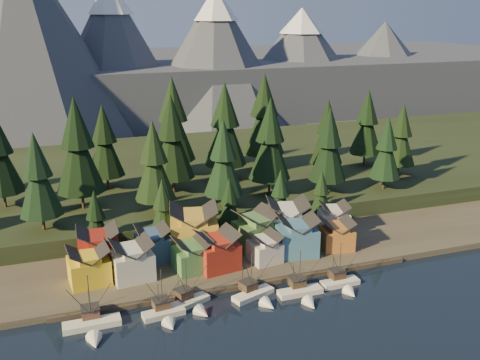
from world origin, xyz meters
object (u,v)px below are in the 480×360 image
object	(u,v)px
boat_4	(303,288)
house_front_1	(132,259)
boat_2	(191,298)
house_back_0	(98,247)
boat_3	(256,290)
boat_5	(343,278)
boat_0	(92,320)
house_front_0	(89,264)
house_back_1	(153,243)
boat_1	(165,308)

from	to	relation	value
boat_4	house_front_1	world-z (taller)	house_front_1
boat_2	boat_4	xyz separation A→B (m)	(22.98, -3.50, -0.08)
house_front_1	house_back_0	size ratio (longest dim) A/B	0.96
boat_3	house_back_0	size ratio (longest dim) A/B	1.13
boat_2	boat_5	bearing A→B (deg)	-26.50
house_front_1	house_back_0	bearing A→B (deg)	124.57
house_back_0	boat_2	bearing A→B (deg)	-51.59
boat_4	boat_0	bearing A→B (deg)	178.30
boat_5	house_front_0	bearing A→B (deg)	160.67
house_back_0	house_front_1	bearing A→B (deg)	-48.46
boat_2	house_back_1	world-z (taller)	boat_2
boat_2	house_back_1	size ratio (longest dim) A/B	1.33
boat_3	house_front_1	world-z (taller)	house_front_1
boat_5	boat_2	bearing A→B (deg)	174.16
boat_0	boat_3	size ratio (longest dim) A/B	1.10
boat_0	house_front_0	xyz separation A→B (m)	(0.83, 16.13, 3.69)
house_front_0	house_front_1	distance (m)	9.03
boat_5	house_front_1	size ratio (longest dim) A/B	1.17
boat_1	house_front_0	xyz separation A→B (m)	(-12.83, 16.49, 3.62)
boat_2	boat_3	distance (m)	13.59
boat_1	house_back_1	xyz separation A→B (m)	(1.93, 23.06, 3.61)
boat_5	house_back_1	xyz separation A→B (m)	(-36.82, 23.40, 3.70)
house_front_0	boat_0	bearing A→B (deg)	-99.16
boat_2	boat_4	world-z (taller)	boat_2
boat_4	boat_5	xyz separation A→B (m)	(9.91, 0.86, 0.09)
house_back_0	boat_0	bearing A→B (deg)	-97.97
house_back_1	boat_3	bearing A→B (deg)	-54.10
boat_2	boat_3	xyz separation A→B (m)	(13.53, -1.26, -0.04)
boat_0	house_back_1	size ratio (longest dim) A/B	1.46
house_front_1	house_back_1	size ratio (longest dim) A/B	1.13
boat_1	boat_0	bearing A→B (deg)	172.47
boat_4	house_back_0	xyz separation A→B (m)	(-39.07, 24.25, 4.54)
boat_0	boat_4	world-z (taller)	boat_0
boat_1	house_back_1	world-z (taller)	boat_1
house_front_1	boat_5	bearing A→B (deg)	-26.95
house_front_1	house_back_1	xyz separation A→B (m)	(5.77, 7.39, -0.26)
boat_2	house_back_0	xyz separation A→B (m)	(-16.09, 20.75, 4.46)
boat_1	boat_5	xyz separation A→B (m)	(38.74, -0.34, -0.09)
boat_4	boat_5	size ratio (longest dim) A/B	1.01
boat_0	house_back_1	world-z (taller)	boat_0
house_back_1	boat_0	bearing A→B (deg)	-126.98
boat_3	house_back_1	xyz separation A→B (m)	(-17.46, 22.03, 3.75)
house_front_0	house_front_1	bearing A→B (deg)	-11.47
boat_2	boat_5	xyz separation A→B (m)	(32.89, -2.64, 0.01)
boat_0	boat_1	xyz separation A→B (m)	(13.66, -0.36, 0.07)
house_front_0	house_front_1	xyz separation A→B (m)	(8.99, -0.83, 0.25)
boat_4	house_back_1	world-z (taller)	boat_4
boat_4	house_back_0	bearing A→B (deg)	148.59
boat_1	house_back_0	size ratio (longest dim) A/B	1.14
boat_1	boat_3	bearing A→B (deg)	-2.96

